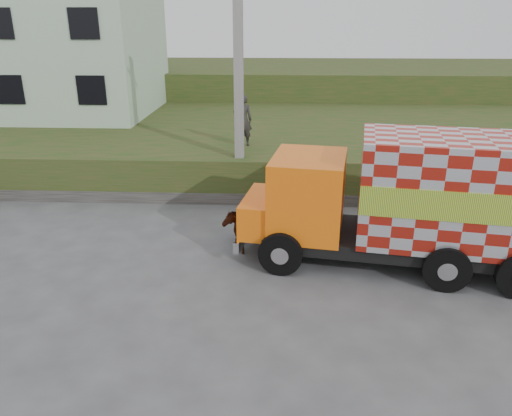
# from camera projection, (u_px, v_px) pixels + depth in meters

# --- Properties ---
(ground) EXTENTS (120.00, 120.00, 0.00)m
(ground) POSITION_uv_depth(u_px,v_px,m) (264.00, 259.00, 13.11)
(ground) COLOR #474749
(ground) RESTS_ON ground
(embankment) EXTENTS (40.00, 12.00, 1.50)m
(embankment) POSITION_uv_depth(u_px,v_px,m) (272.00, 142.00, 22.16)
(embankment) COLOR #234617
(embankment) RESTS_ON ground
(embankment_far) EXTENTS (40.00, 12.00, 3.00)m
(embankment_far) POSITION_uv_depth(u_px,v_px,m) (275.00, 88.00, 33.08)
(embankment_far) COLOR #234617
(embankment_far) RESTS_ON ground
(retaining_strip) EXTENTS (16.00, 0.50, 0.40)m
(retaining_strip) POSITION_uv_depth(u_px,v_px,m) (210.00, 197.00, 17.04)
(retaining_strip) COLOR #595651
(retaining_strip) RESTS_ON ground
(building) EXTENTS (10.00, 8.00, 6.00)m
(building) POSITION_uv_depth(u_px,v_px,m) (47.00, 49.00, 24.10)
(building) COLOR #AFC8AA
(building) RESTS_ON embankment
(utility_pole) EXTENTS (1.20, 0.30, 8.00)m
(utility_pole) POSITION_uv_depth(u_px,v_px,m) (239.00, 79.00, 15.98)
(utility_pole) COLOR gray
(utility_pole) RESTS_ON ground
(cargo_truck) EXTENTS (7.83, 3.63, 3.37)m
(cargo_truck) POSITION_uv_depth(u_px,v_px,m) (412.00, 201.00, 12.23)
(cargo_truck) COLOR black
(cargo_truck) RESTS_ON ground
(cow) EXTENTS (0.75, 1.55, 1.29)m
(cow) POSITION_uv_depth(u_px,v_px,m) (237.00, 225.00, 13.62)
(cow) COLOR black
(cow) RESTS_ON ground
(pedestrian) EXTENTS (0.72, 0.51, 1.88)m
(pedestrian) POSITION_uv_depth(u_px,v_px,m) (243.00, 120.00, 18.12)
(pedestrian) COLOR #282523
(pedestrian) RESTS_ON embankment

